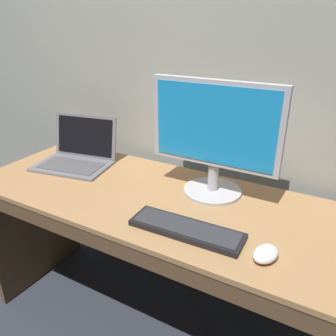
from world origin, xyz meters
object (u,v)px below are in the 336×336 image
at_px(laptop_space_gray, 78,153).
at_px(wired_keyboard, 186,229).
at_px(computer_mouse, 266,254).
at_px(external_monitor, 214,134).

bearing_deg(laptop_space_gray, wired_keyboard, -20.25).
distance_m(laptop_space_gray, wired_keyboard, 0.81).
bearing_deg(laptop_space_gray, computer_mouse, -15.61).
relative_size(laptop_space_gray, external_monitor, 0.76).
xyz_separation_m(laptop_space_gray, wired_keyboard, (0.76, -0.28, -0.04)).
distance_m(wired_keyboard, computer_mouse, 0.28).
relative_size(external_monitor, wired_keyboard, 1.31).
height_order(wired_keyboard, computer_mouse, computer_mouse).
bearing_deg(external_monitor, wired_keyboard, -83.87).
distance_m(laptop_space_gray, computer_mouse, 1.07).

